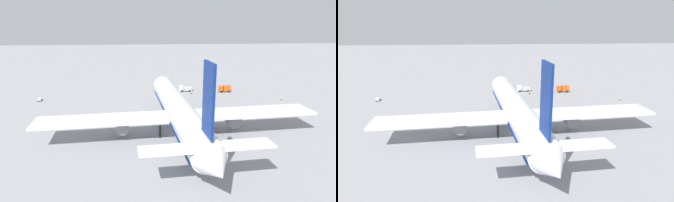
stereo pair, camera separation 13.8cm
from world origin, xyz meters
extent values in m
plane|color=gray|center=(0.00, 0.00, 0.00)|extent=(600.00, 600.00, 0.00)
cylinder|color=silver|center=(0.00, 0.00, 7.18)|extent=(60.17, 11.65, 7.19)
cone|color=silver|center=(32.68, 2.45, 7.18)|extent=(6.27, 7.46, 7.05)
cone|color=silver|center=(-33.40, -2.51, 7.18)|extent=(7.68, 7.35, 6.83)
cube|color=navy|center=(-27.82, -2.09, 17.66)|extent=(6.02, 0.95, 13.77)
cube|color=silver|center=(-28.84, 4.89, 8.62)|extent=(5.28, 12.21, 0.36)
cube|color=silver|center=(-27.79, -9.14, 8.62)|extent=(5.28, 12.21, 0.36)
cube|color=silver|center=(-4.56, 20.74, 6.10)|extent=(11.59, 35.43, 0.70)
cylinder|color=slate|center=(-3.17, 15.60, 3.93)|extent=(5.98, 4.08, 3.66)
cube|color=silver|center=(-1.41, -21.19, 6.10)|extent=(11.59, 35.43, 0.70)
cylinder|color=slate|center=(-0.80, -15.90, 3.78)|extent=(4.82, 4.27, 3.95)
cylinder|color=black|center=(20.87, 1.57, 1.79)|extent=(0.70, 0.70, 3.59)
cylinder|color=black|center=(-3.40, 5.36, 1.79)|extent=(0.70, 0.70, 3.59)
cylinder|color=black|center=(-2.56, -5.80, 1.79)|extent=(0.70, 0.70, 3.59)
cube|color=navy|center=(0.00, 0.00, 5.21)|extent=(57.75, 11.11, 0.50)
cube|color=white|center=(48.15, -7.25, 1.60)|extent=(2.35, 1.76, 2.30)
cube|color=#B2B2B7|center=(48.20, -10.34, 1.20)|extent=(2.38, 3.59, 1.51)
cube|color=black|center=(48.14, -6.64, 2.18)|extent=(1.95, 0.11, 1.01)
cylinder|color=black|center=(46.99, -7.44, 0.45)|extent=(0.31, 0.90, 0.90)
cylinder|color=black|center=(49.32, -7.40, 0.45)|extent=(0.31, 0.90, 0.90)
cylinder|color=black|center=(47.05, -11.11, 0.45)|extent=(0.31, 0.90, 0.90)
cylinder|color=black|center=(49.37, -11.07, 0.45)|extent=(0.31, 0.90, 0.90)
cube|color=#BF4C14|center=(45.31, -24.83, 1.58)|extent=(2.20, 1.62, 2.26)
cube|color=#BF4C14|center=(45.39, -27.64, 1.65)|extent=(2.25, 3.28, 2.41)
cube|color=black|center=(45.30, -24.28, 2.14)|extent=(1.81, 0.13, 0.99)
cylinder|color=black|center=(44.24, -25.02, 0.45)|extent=(0.33, 0.91, 0.90)
cylinder|color=black|center=(46.39, -24.95, 0.45)|extent=(0.33, 0.91, 0.90)
cylinder|color=black|center=(44.33, -28.34, 0.45)|extent=(0.33, 0.91, 0.90)
cylinder|color=black|center=(46.49, -28.28, 0.45)|extent=(0.33, 0.91, 0.90)
cube|color=#26598C|center=(37.61, 51.69, 0.28)|extent=(3.25, 2.19, 0.15)
cylinder|color=#333338|center=(39.33, 52.20, 0.28)|extent=(0.60, 0.25, 0.08)
cube|color=silver|center=(37.61, 51.69, 0.77)|extent=(2.76, 1.92, 0.83)
cylinder|color=black|center=(38.50, 52.68, 0.20)|extent=(0.42, 0.23, 0.40)
cylinder|color=black|center=(38.89, 51.34, 0.20)|extent=(0.42, 0.23, 0.40)
cylinder|color=black|center=(36.33, 52.04, 0.20)|extent=(0.42, 0.23, 0.40)
cylinder|color=black|center=(36.72, 50.70, 0.20)|extent=(0.42, 0.23, 0.40)
cylinder|color=navy|center=(42.43, -10.93, 0.44)|extent=(0.45, 0.45, 0.88)
cylinder|color=#B2F219|center=(42.43, -10.93, 1.21)|extent=(0.56, 0.56, 0.66)
sphere|color=beige|center=(42.43, -10.93, 1.66)|extent=(0.24, 0.24, 0.24)
cylinder|color=navy|center=(29.67, -45.74, 0.44)|extent=(0.41, 0.41, 0.88)
cylinder|color=#B2F219|center=(29.67, -45.74, 1.21)|extent=(0.52, 0.52, 0.66)
sphere|color=tan|center=(29.67, -45.74, 1.66)|extent=(0.24, 0.24, 0.24)
cone|color=orange|center=(32.80, -24.51, 0.28)|extent=(0.36, 0.36, 0.55)
cone|color=orange|center=(43.47, -37.94, 0.28)|extent=(0.36, 0.36, 0.55)
camera|label=1|loc=(-75.98, 9.36, 31.63)|focal=30.26mm
camera|label=2|loc=(-75.99, 9.22, 31.63)|focal=30.26mm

